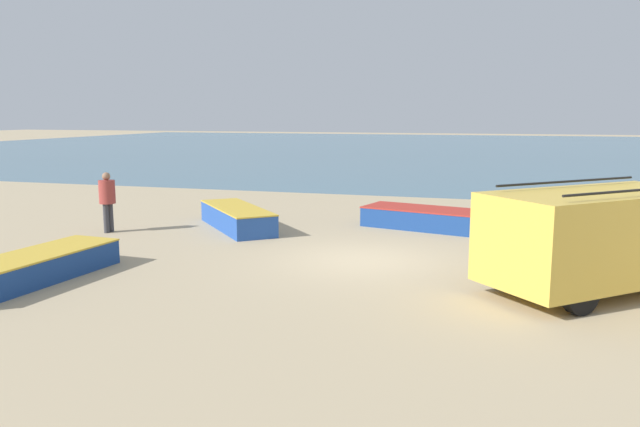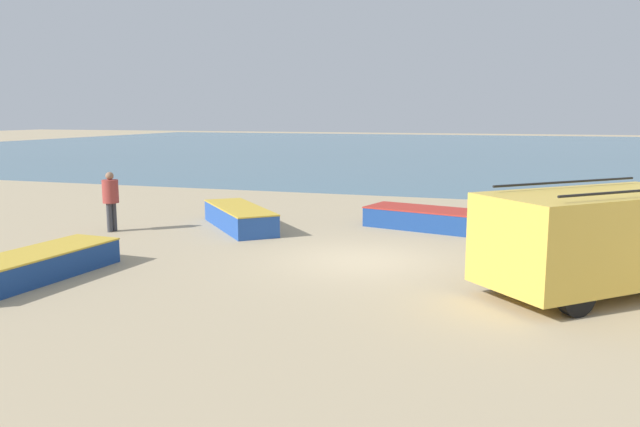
{
  "view_description": "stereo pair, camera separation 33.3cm",
  "coord_description": "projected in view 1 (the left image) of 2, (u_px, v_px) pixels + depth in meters",
  "views": [
    {
      "loc": [
        3.27,
        -14.55,
        3.56
      ],
      "look_at": [
        -1.35,
        0.67,
        1.0
      ],
      "focal_mm": 35.0,
      "sensor_mm": 36.0,
      "label": 1
    },
    {
      "loc": [
        3.59,
        -14.45,
        3.56
      ],
      "look_at": [
        -1.35,
        0.67,
        1.0
      ],
      "focal_mm": 35.0,
      "sensor_mm": 36.0,
      "label": 2
    }
  ],
  "objects": [
    {
      "name": "fishing_rowboat_0",
      "position": [
        235.0,
        217.0,
        19.64
      ],
      "size": [
        3.95,
        4.26,
        0.68
      ],
      "rotation": [
        0.0,
        0.0,
        2.3
      ],
      "color": "#234CA3",
      "rests_on": "ground_plane"
    },
    {
      "name": "fisherman_1",
      "position": [
        618.0,
        217.0,
        15.78
      ],
      "size": [
        0.42,
        0.42,
        1.62
      ],
      "rotation": [
        0.0,
        0.0,
        4.05
      ],
      "color": "navy",
      "rests_on": "ground_plane"
    },
    {
      "name": "ground_plane",
      "position": [
        365.0,
        260.0,
        15.25
      ],
      "size": [
        200.0,
        200.0,
        0.0
      ],
      "primitive_type": "plane",
      "color": "tan"
    },
    {
      "name": "fishing_rowboat_1",
      "position": [
        24.0,
        270.0,
        13.13
      ],
      "size": [
        1.61,
        5.12,
        0.59
      ],
      "rotation": [
        0.0,
        0.0,
        4.64
      ],
      "color": "navy",
      "rests_on": "ground_plane"
    },
    {
      "name": "fishing_rowboat_2",
      "position": [
        427.0,
        218.0,
        19.48
      ],
      "size": [
        4.57,
        2.36,
        0.63
      ],
      "rotation": [
        0.0,
        0.0,
        6.04
      ],
      "color": "navy",
      "rests_on": "ground_plane"
    },
    {
      "name": "parked_van",
      "position": [
        599.0,
        236.0,
        12.45
      ],
      "size": [
        4.91,
        4.77,
        2.18
      ],
      "rotation": [
        0.0,
        0.0,
        0.75
      ],
      "color": "gold",
      "rests_on": "ground_plane"
    },
    {
      "name": "sea_water",
      "position": [
        477.0,
        148.0,
        64.36
      ],
      "size": [
        120.0,
        80.0,
        0.01
      ],
      "primitive_type": "cube",
      "color": "#477084",
      "rests_on": "ground_plane"
    },
    {
      "name": "fisherman_0",
      "position": [
        107.0,
        197.0,
        18.7
      ],
      "size": [
        0.48,
        0.48,
        1.82
      ],
      "rotation": [
        0.0,
        0.0,
        6.15
      ],
      "color": "#38383D",
      "rests_on": "ground_plane"
    }
  ]
}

